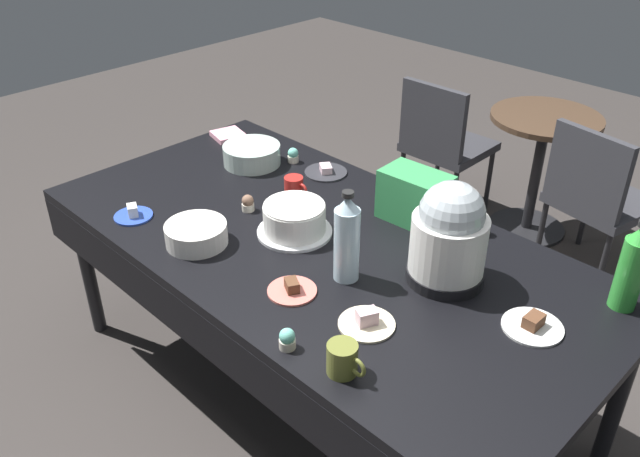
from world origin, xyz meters
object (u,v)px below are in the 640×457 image
Objects in this scene: dessert_plate_charcoal at (326,171)px; round_cafe_table at (540,153)px; potluck_table at (320,254)px; soda_bottle_water at (347,239)px; slow_cooker at (449,236)px; ceramic_snack_bowl at (196,234)px; glass_salad_bowl at (252,155)px; cupcake_rose at (483,227)px; dessert_plate_cream at (367,322)px; maroon_chair_left at (443,140)px; dessert_plate_cobalt at (133,214)px; dessert_plate_white at (533,325)px; cupcake_berry at (293,155)px; cupcake_cocoa at (287,339)px; soda_bottle_lime_soda at (632,268)px; frosted_layer_cake at (294,220)px; soda_carton at (415,197)px; coffee_mug_olive at (343,359)px; maroon_chair_right at (596,194)px; cupcake_lemon at (248,203)px; dessert_plate_coral at (292,289)px; coffee_mug_red at (294,187)px.

round_cafe_table is at bearing 76.95° from dessert_plate_charcoal.
soda_bottle_water reaches higher than potluck_table.
slow_cooker is 0.91m from ceramic_snack_bowl.
glass_salad_bowl reaches higher than cupcake_rose.
dessert_plate_cream is 0.21× the size of maroon_chair_left.
dessert_plate_cobalt is 1.09m from dessert_plate_cream.
cupcake_berry is at bearing 168.51° from dessert_plate_white.
soda_bottle_lime_soda is (0.61, 0.89, 0.11)m from cupcake_cocoa.
soda_bottle_water is (-0.22, 0.14, 0.14)m from dessert_plate_cream.
frosted_layer_cake is 1.51× the size of dessert_plate_white.
soda_carton reaches higher than frosted_layer_cake.
round_cafe_table is (-0.58, 2.23, -0.30)m from coffee_mug_olive.
dessert_plate_charcoal is 2.79× the size of cupcake_berry.
frosted_layer_cake is 0.39× the size of round_cafe_table.
slow_cooker is (0.57, 0.16, 0.11)m from frosted_layer_cake.
maroon_chair_right is (0.76, 1.16, -0.27)m from dessert_plate_charcoal.
round_cafe_table is (0.05, 1.82, -0.31)m from frosted_layer_cake.
soda_bottle_water is (-0.58, -0.21, 0.14)m from dessert_plate_white.
cupcake_lemon is 1.40m from soda_bottle_lime_soda.
soda_bottle_lime_soda is (1.32, 0.45, 0.11)m from cupcake_lemon.
dessert_plate_coral is 2.00m from maroon_chair_left.
cupcake_rose is 0.58× the size of coffee_mug_red.
dessert_plate_charcoal is at bearing 139.56° from soda_bottle_water.
dessert_plate_cobalt is at bearing -154.70° from slow_cooker.
cupcake_berry is 1.52m from round_cafe_table.
coffee_mug_olive is 1.11× the size of coffee_mug_red.
soda_bottle_lime_soda reaches higher than maroon_chair_left.
dessert_plate_charcoal is (0.30, 0.17, -0.04)m from glass_salad_bowl.
dessert_plate_white is (0.65, 0.40, 0.00)m from dessert_plate_coral.
dessert_plate_charcoal is at bearing 7.06° from cupcake_berry.
glass_salad_bowl is at bearing 144.71° from cupcake_cocoa.
cupcake_berry is at bearing 136.19° from cupcake_cocoa.
soda_bottle_lime_soda reaches higher than potluck_table.
coffee_mug_olive is 0.15× the size of maroon_chair_left.
cupcake_berry is at bearing 137.89° from coffee_mug_red.
ceramic_snack_bowl is at bearing -149.29° from slow_cooker.
potluck_table is 8.51× the size of glass_salad_bowl.
dessert_plate_cream is at bearing -128.24° from soda_bottle_lime_soda.
dessert_plate_charcoal is 0.45m from cupcake_lemon.
maroon_chair_left is (-0.78, 1.67, -0.41)m from soda_bottle_water.
slow_cooker is at bearing -5.72° from glass_salad_bowl.
dessert_plate_coral reaches higher than dessert_plate_charcoal.
glass_salad_bowl reaches higher than potluck_table.
slow_cooker reaches higher than cupcake_berry.
soda_bottle_lime_soda reaches higher than dessert_plate_cobalt.
frosted_layer_cake is at bearing 34.37° from dessert_plate_cobalt.
potluck_table is 0.54m from slow_cooker.
soda_bottle_water is at bearing 107.51° from cupcake_cocoa.
frosted_layer_cake is 2.17× the size of coffee_mug_olive.
round_cafe_table is (-0.45, 1.33, -0.28)m from cupcake_rose.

